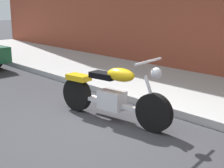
{
  "coord_description": "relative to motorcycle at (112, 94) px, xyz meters",
  "views": [
    {
      "loc": [
        3.5,
        -3.2,
        1.98
      ],
      "look_at": [
        -0.42,
        0.4,
        0.63
      ],
      "focal_mm": 53.05,
      "sensor_mm": 36.0,
      "label": 1
    }
  ],
  "objects": [
    {
      "name": "sidewalk",
      "position": [
        0.42,
        2.36,
        -0.38
      ],
      "size": [
        23.67,
        2.92,
        0.14
      ],
      "primitive_type": "cube",
      "color": "#AFAFAF",
      "rests_on": "ground"
    },
    {
      "name": "ground_plane",
      "position": [
        0.42,
        -0.4,
        -0.45
      ],
      "size": [
        60.0,
        60.0,
        0.0
      ],
      "primitive_type": "plane",
      "color": "#38383D"
    },
    {
      "name": "motorcycle",
      "position": [
        0.0,
        0.0,
        0.0
      ],
      "size": [
        2.25,
        0.73,
        1.11
      ],
      "color": "black",
      "rests_on": "ground"
    }
  ]
}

